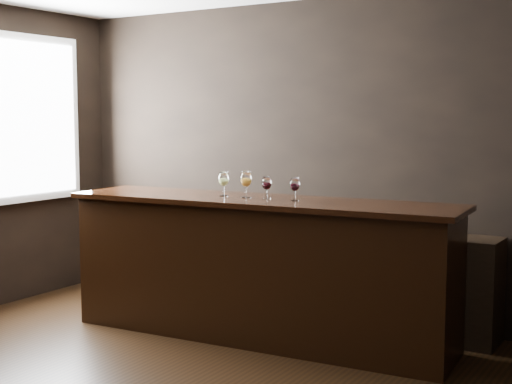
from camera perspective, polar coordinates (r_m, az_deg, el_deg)
The scene contains 8 objects.
room_shell at distance 4.82m, azimuth -10.47°, elevation 6.44°, with size 5.02×4.52×2.81m.
bar_counter at distance 5.71m, azimuth 0.25°, elevation -6.35°, with size 3.10×0.67×1.08m, color black.
bar_top at distance 5.62m, azimuth 0.25°, elevation -0.73°, with size 3.20×0.74×0.04m, color black.
back_bar_shelf at distance 6.14m, azimuth 8.24°, elevation -6.73°, with size 2.32×0.40×0.83m, color black.
glass_white at distance 5.80m, azimuth -2.60°, elevation 1.01°, with size 0.08×0.08×0.20m.
glass_amber at distance 5.67m, azimuth -0.81°, elevation 1.01°, with size 0.09×0.09×0.21m.
glass_red_a at distance 5.57m, azimuth 0.86°, elevation 0.69°, with size 0.08×0.08×0.18m.
glass_red_b at distance 5.48m, azimuth 3.13°, elevation 0.58°, with size 0.08×0.08×0.18m.
Camera 1 is at (3.00, -3.47, 1.77)m, focal length 50.00 mm.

